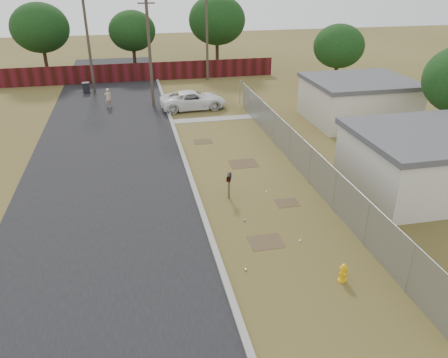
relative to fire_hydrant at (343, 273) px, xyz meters
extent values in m
plane|color=brown|center=(-1.19, 7.98, -0.36)|extent=(120.00, 120.00, 0.00)
cube|color=black|center=(-8.69, 15.98, -0.35)|extent=(9.00, 60.00, 0.02)
cube|color=gray|center=(-4.19, 15.98, -0.30)|extent=(0.25, 60.00, 0.12)
cube|color=gray|center=(-1.19, 19.48, -0.35)|extent=(6.20, 1.00, 0.03)
cylinder|color=gray|center=(1.91, -1.02, 0.64)|extent=(0.06, 0.06, 2.00)
cylinder|color=gray|center=(1.91, 1.98, 0.64)|extent=(0.06, 0.06, 2.00)
cylinder|color=gray|center=(1.91, 4.98, 0.64)|extent=(0.06, 0.06, 2.00)
cylinder|color=gray|center=(1.91, 7.98, 0.64)|extent=(0.06, 0.06, 2.00)
cylinder|color=gray|center=(1.91, 10.98, 0.64)|extent=(0.06, 0.06, 2.00)
cylinder|color=gray|center=(1.91, 13.98, 0.64)|extent=(0.06, 0.06, 2.00)
cylinder|color=gray|center=(1.91, 16.98, 0.64)|extent=(0.06, 0.06, 2.00)
cylinder|color=gray|center=(1.91, 19.98, 0.64)|extent=(0.06, 0.06, 2.00)
cylinder|color=gray|center=(1.91, 22.98, 0.64)|extent=(0.06, 0.06, 2.00)
cylinder|color=gray|center=(1.91, 8.98, 1.64)|extent=(0.04, 26.00, 0.04)
cube|color=gray|center=(1.91, 8.98, 0.64)|extent=(0.01, 26.00, 2.00)
cube|color=black|center=(1.97, 8.98, -0.06)|extent=(0.03, 26.00, 0.60)
cube|color=#4C1016|center=(-7.19, 32.98, 0.54)|extent=(30.00, 0.12, 1.80)
cylinder|color=#483D30|center=(-5.19, 23.98, 4.14)|extent=(0.24, 0.24, 9.00)
cube|color=#483D30|center=(-5.19, 23.98, 7.54)|extent=(1.30, 0.10, 0.10)
cylinder|color=#483D30|center=(-10.19, 29.98, 4.14)|extent=(0.24, 0.24, 9.00)
cylinder|color=#483D30|center=(0.81, 31.98, 4.14)|extent=(0.24, 0.24, 9.00)
cube|color=silver|center=(7.81, 5.98, 1.04)|extent=(8.00, 6.00, 2.80)
cube|color=#48484D|center=(7.81, 5.98, 2.59)|extent=(8.32, 6.24, 0.30)
cube|color=silver|center=(9.31, 16.98, 1.04)|extent=(7.00, 6.00, 2.80)
cube|color=#48484D|center=(9.31, 16.98, 2.59)|extent=(7.28, 6.24, 0.30)
cylinder|color=#382819|center=(-15.19, 36.98, 1.29)|extent=(0.36, 0.36, 3.30)
ellipsoid|color=black|center=(-15.19, 36.98, 4.51)|extent=(5.70, 5.70, 4.84)
cylinder|color=#382819|center=(-6.19, 37.98, 1.07)|extent=(0.36, 0.36, 2.86)
ellipsoid|color=black|center=(-6.19, 37.98, 3.86)|extent=(4.94, 4.94, 4.20)
cylinder|color=#382819|center=(2.81, 36.98, 1.40)|extent=(0.36, 0.36, 3.52)
ellipsoid|color=black|center=(2.81, 36.98, 4.84)|extent=(6.08, 6.08, 5.17)
cylinder|color=#382819|center=(11.81, 25.98, 0.96)|extent=(0.36, 0.36, 2.64)
ellipsoid|color=black|center=(11.81, 25.98, 3.54)|extent=(4.56, 4.56, 3.88)
cylinder|color=#E7AE0C|center=(0.00, 0.00, -0.33)|extent=(0.39, 0.39, 0.05)
cylinder|color=#E7AE0C|center=(0.00, 0.00, -0.06)|extent=(0.28, 0.28, 0.53)
cylinder|color=#E7AE0C|center=(0.00, 0.00, 0.20)|extent=(0.36, 0.36, 0.05)
sphere|color=#E7AE0C|center=(0.00, 0.00, 0.27)|extent=(0.26, 0.26, 0.21)
cylinder|color=#E7AE0C|center=(0.00, 0.00, 0.38)|extent=(0.05, 0.05, 0.05)
cylinder|color=#E7AE0C|center=(-0.12, -0.04, 0.00)|extent=(0.12, 0.12, 0.10)
cylinder|color=#E7AE0C|center=(0.12, 0.04, 0.00)|extent=(0.12, 0.12, 0.10)
cylinder|color=#E7AE0C|center=(0.04, -0.12, 0.00)|extent=(0.15, 0.14, 0.13)
cube|color=brown|center=(-2.64, 7.08, 0.18)|extent=(0.12, 0.12, 1.07)
cube|color=black|center=(-2.64, 7.08, 0.75)|extent=(0.36, 0.55, 0.19)
cylinder|color=black|center=(-2.64, 7.08, 0.84)|extent=(0.36, 0.55, 0.19)
cube|color=#A10B0D|center=(-2.74, 6.82, 0.75)|extent=(0.03, 0.05, 0.11)
imported|color=white|center=(-2.09, 22.45, 0.37)|extent=(5.37, 2.70, 1.46)
imported|color=tan|center=(-8.77, 24.40, 0.42)|extent=(0.60, 0.42, 1.55)
cube|color=black|center=(-10.85, 29.32, 0.09)|extent=(0.58, 0.58, 0.91)
cube|color=black|center=(-10.85, 29.32, 0.57)|extent=(0.64, 0.64, 0.08)
cylinder|color=black|center=(-10.55, 29.04, -0.27)|extent=(0.05, 0.19, 0.19)
cylinder|color=silver|center=(-0.58, 2.72, -0.32)|extent=(0.12, 0.12, 0.07)
cylinder|color=#B8B7BD|center=(-2.45, 4.79, -0.32)|extent=(0.12, 0.11, 0.07)
cylinder|color=silver|center=(-0.65, 7.24, -0.32)|extent=(0.09, 0.11, 0.07)
cylinder|color=#B8B7BD|center=(-3.30, 1.33, -0.32)|extent=(0.08, 0.10, 0.07)
camera|label=1|loc=(-6.92, -11.52, 9.98)|focal=35.00mm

